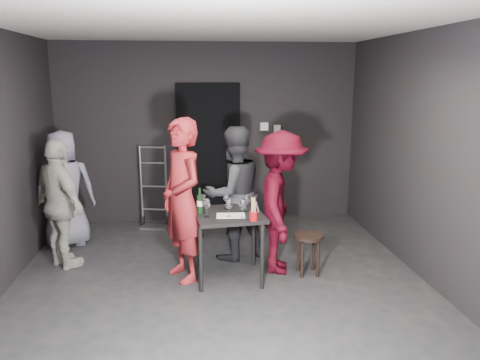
{
  "coord_description": "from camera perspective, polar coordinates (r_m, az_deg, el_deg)",
  "views": [
    {
      "loc": [
        -0.3,
        -4.59,
        2.21
      ],
      "look_at": [
        0.24,
        0.25,
        1.12
      ],
      "focal_mm": 35.0,
      "sensor_mm": 36.0,
      "label": 1
    }
  ],
  "objects": [
    {
      "name": "wall_back",
      "position": [
        7.15,
        -3.9,
        5.69
      ],
      "size": [
        4.5,
        0.04,
        2.7
      ],
      "primitive_type": "cube",
      "color": "black",
      "rests_on": "ground"
    },
    {
      "name": "breadstick_cup",
      "position": [
        4.79,
        1.67,
        -3.62
      ],
      "size": [
        0.08,
        0.08,
        0.26
      ],
      "rotation": [
        0.0,
        0.0,
        -0.12
      ],
      "color": "#A80B10",
      "rests_on": "tasting_table"
    },
    {
      "name": "tasting_mat",
      "position": [
        4.99,
        -1.13,
        -4.37
      ],
      "size": [
        0.32,
        0.22,
        0.0
      ],
      "primitive_type": "cube",
      "rotation": [
        0.0,
        0.0,
        -0.07
      ],
      "color": "white",
      "rests_on": "tasting_table"
    },
    {
      "name": "ceiling",
      "position": [
        4.63,
        -2.71,
        18.69
      ],
      "size": [
        4.5,
        5.0,
        0.02
      ],
      "primitive_type": "cube",
      "color": "silver",
      "rests_on": "ground"
    },
    {
      "name": "wallbox_upper",
      "position": [
        7.18,
        2.95,
        6.54
      ],
      "size": [
        0.12,
        0.06,
        0.12
      ],
      "primitive_type": "cube",
      "color": "#B7B7B2",
      "rests_on": "wall_back"
    },
    {
      "name": "wine_glass_c",
      "position": [
        5.21,
        -1.64,
        -2.54
      ],
      "size": [
        0.1,
        0.1,
        0.19
      ],
      "primitive_type": null,
      "rotation": [
        0.0,
        0.0,
        -0.43
      ],
      "color": "white",
      "rests_on": "tasting_table"
    },
    {
      "name": "wine_glass_f",
      "position": [
        5.12,
        0.74,
        -2.85
      ],
      "size": [
        0.09,
        0.09,
        0.19
      ],
      "primitive_type": null,
      "rotation": [
        0.0,
        0.0,
        -0.33
      ],
      "color": "white",
      "rests_on": "tasting_table"
    },
    {
      "name": "wallbox_lower",
      "position": [
        7.22,
        4.52,
        6.15
      ],
      "size": [
        0.1,
        0.06,
        0.14
      ],
      "primitive_type": "cube",
      "color": "#B7B7B2",
      "rests_on": "wall_back"
    },
    {
      "name": "wine_glass_b",
      "position": [
        5.09,
        -4.56,
        -2.77
      ],
      "size": [
        0.11,
        0.11,
        0.22
      ],
      "primitive_type": null,
      "rotation": [
        0.0,
        0.0,
        0.37
      ],
      "color": "white",
      "rests_on": "tasting_table"
    },
    {
      "name": "man_maroon",
      "position": [
        5.28,
        4.99,
        -2.08
      ],
      "size": [
        0.74,
        1.21,
        1.75
      ],
      "primitive_type": "imported",
      "rotation": [
        0.0,
        0.0,
        1.37
      ],
      "color": "#3C030F",
      "rests_on": "floor"
    },
    {
      "name": "tasting_table",
      "position": [
        5.12,
        -1.37,
        -5.1
      ],
      "size": [
        0.72,
        0.72,
        0.75
      ],
      "rotation": [
        0.0,
        0.0,
        0.11
      ],
      "color": "black",
      "rests_on": "floor"
    },
    {
      "name": "doorway",
      "position": [
        7.14,
        -3.84,
        3.25
      ],
      "size": [
        0.95,
        0.1,
        2.1
      ],
      "primitive_type": "cube",
      "color": "black",
      "rests_on": "ground"
    },
    {
      "name": "woman_black",
      "position": [
        5.65,
        -0.81,
        -0.96
      ],
      "size": [
        0.98,
        0.78,
        1.77
      ],
      "primitive_type": "imported",
      "rotation": [
        0.0,
        0.0,
        3.56
      ],
      "color": "#2C2C30",
      "rests_on": "floor"
    },
    {
      "name": "wine_bottle",
      "position": [
        5.09,
        -4.91,
        -2.83
      ],
      "size": [
        0.07,
        0.07,
        0.28
      ],
      "rotation": [
        0.0,
        0.0,
        -0.3
      ],
      "color": "black",
      "rests_on": "tasting_table"
    },
    {
      "name": "wine_glass_a",
      "position": [
        4.94,
        -4.08,
        -3.32
      ],
      "size": [
        0.09,
        0.09,
        0.21
      ],
      "primitive_type": null,
      "rotation": [
        0.0,
        0.0,
        0.06
      ],
      "color": "white",
      "rests_on": "tasting_table"
    },
    {
      "name": "hand_truck",
      "position": [
        7.09,
        -10.37,
        -3.87
      ],
      "size": [
        0.4,
        0.34,
        1.21
      ],
      "rotation": [
        0.0,
        0.0,
        -0.23
      ],
      "color": "#B2B2B7",
      "rests_on": "floor"
    },
    {
      "name": "wine_glass_d",
      "position": [
        4.93,
        -1.35,
        -3.38
      ],
      "size": [
        0.08,
        0.08,
        0.2
      ],
      "primitive_type": null,
      "rotation": [
        0.0,
        0.0,
        -0.06
      ],
      "color": "white",
      "rests_on": "tasting_table"
    },
    {
      "name": "server_red",
      "position": [
        5.04,
        -7.12,
        -0.65
      ],
      "size": [
        0.8,
        0.92,
        2.12
      ],
      "primitive_type": "imported",
      "rotation": [
        0.0,
        0.0,
        -1.1
      ],
      "color": "#A82228",
      "rests_on": "floor"
    },
    {
      "name": "bystander_cream",
      "position": [
        5.76,
        -21.04,
        -2.69
      ],
      "size": [
        0.93,
        0.96,
        1.54
      ],
      "primitive_type": "imported",
      "rotation": [
        0.0,
        0.0,
        2.31
      ],
      "color": "#BBB4A8",
      "rests_on": "floor"
    },
    {
      "name": "bystander_grey",
      "position": [
        6.48,
        -20.57,
        -0.88
      ],
      "size": [
        0.84,
        0.58,
        1.57
      ],
      "primitive_type": "imported",
      "rotation": [
        0.0,
        0.0,
        3.37
      ],
      "color": "slate",
      "rests_on": "floor"
    },
    {
      "name": "reserved_card",
      "position": [
        5.13,
        1.79,
        -3.33
      ],
      "size": [
        0.1,
        0.14,
        0.1
      ],
      "primitive_type": null,
      "rotation": [
        0.0,
        0.0,
        -0.16
      ],
      "color": "white",
      "rests_on": "tasting_table"
    },
    {
      "name": "floor",
      "position": [
        5.11,
        -2.38,
        -13.02
      ],
      "size": [
        4.5,
        5.0,
        0.02
      ],
      "primitive_type": "cube",
      "color": "black",
      "rests_on": "ground"
    },
    {
      "name": "wall_front",
      "position": [
        2.28,
        1.77,
        -9.49
      ],
      "size": [
        4.5,
        0.04,
        2.7
      ],
      "primitive_type": "cube",
      "color": "black",
      "rests_on": "ground"
    },
    {
      "name": "wall_right",
      "position": [
        5.33,
        22.42,
        2.38
      ],
      "size": [
        0.04,
        5.0,
        2.7
      ],
      "primitive_type": "cube",
      "color": "black",
      "rests_on": "ground"
    },
    {
      "name": "wine_glass_e",
      "position": [
        4.9,
        0.33,
        -3.45
      ],
      "size": [
        0.1,
        0.1,
        0.21
      ],
      "primitive_type": null,
      "rotation": [
        0.0,
        0.0,
        0.34
      ],
      "color": "white",
      "rests_on": "tasting_table"
    },
    {
      "name": "stool",
      "position": [
        5.35,
        8.35,
        -7.61
      ],
      "size": [
        0.33,
        0.33,
        0.47
      ],
      "rotation": [
        0.0,
        0.0,
        0.27
      ],
      "color": "black",
      "rests_on": "floor"
    }
  ]
}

